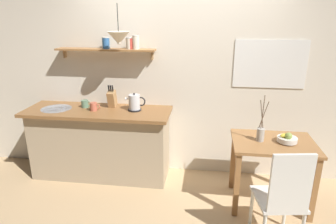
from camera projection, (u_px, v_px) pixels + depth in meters
The scene contains 13 objects.
ground_plane at pixel (173, 193), 3.62m from camera, with size 14.00×14.00×0.00m, color tan.
back_wall at pixel (196, 73), 3.77m from camera, with size 6.80×0.11×2.70m.
kitchen_counter at pixel (100, 142), 3.89m from camera, with size 1.83×0.63×0.92m.
wall_shelf at pixel (114, 47), 3.65m from camera, with size 1.25×0.20×0.30m.
dining_table at pixel (272, 154), 3.24m from camera, with size 0.87×0.65×0.77m.
dining_chair_near at pixel (283, 196), 2.63m from camera, with size 0.47×0.48×1.01m.
fruit_bowl at pixel (287, 139), 3.15m from camera, with size 0.21×0.21×0.13m.
twig_vase at pixel (261, 133), 3.19m from camera, with size 0.09×0.08×0.51m.
electric_kettle at pixel (135, 103), 3.68m from camera, with size 0.25×0.17×0.22m.
knife_block at pixel (112, 98), 3.81m from camera, with size 0.09×0.17×0.30m.
coffee_mug_by_sink at pixel (85, 104), 3.81m from camera, with size 0.13×0.09×0.09m.
coffee_mug_spare at pixel (94, 107), 3.69m from camera, with size 0.13×0.09×0.10m.
pendant_lamp at pixel (119, 38), 3.37m from camera, with size 0.25×0.25×0.45m.
Camera 1 is at (0.35, -3.10, 2.08)m, focal length 31.88 mm.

